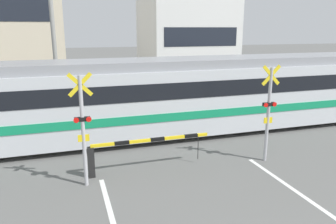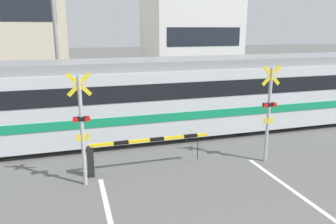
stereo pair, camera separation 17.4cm
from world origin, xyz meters
name	(u,v)px [view 2 (the right image)]	position (x,y,z in m)	size (l,w,h in m)	color
rail_track_near	(158,140)	(0.00, 9.47, 0.04)	(50.00, 0.10, 0.08)	#5B564C
rail_track_far	(149,130)	(0.00, 10.91, 0.04)	(50.00, 0.10, 0.08)	#5B564C
commuter_train	(146,96)	(-0.27, 10.19, 1.75)	(22.02, 2.77, 3.28)	silver
crossing_barrier_near	(126,150)	(-1.75, 6.91, 0.77)	(3.98, 0.20, 1.06)	black
crossing_barrier_far	(172,102)	(1.75, 12.97, 0.77)	(3.98, 0.20, 1.06)	black
crossing_signal_left	(82,125)	(-3.05, 6.40, 1.85)	(0.68, 0.15, 3.34)	#B2B2B7
crossing_signal_right	(269,110)	(3.05, 6.40, 1.85)	(0.68, 0.15, 3.34)	#B2B2B7
pedestrian	(120,95)	(-0.66, 15.12, 0.89)	(0.38, 0.22, 1.56)	brown
building_left_of_street	(13,15)	(-6.88, 24.07, 5.47)	(7.37, 6.73, 10.94)	beige
building_right_of_street	(189,40)	(6.74, 24.07, 3.52)	(7.08, 6.73, 7.05)	white
utility_pole_streetside	(57,45)	(-3.80, 15.47, 3.66)	(0.22, 0.22, 7.31)	gray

